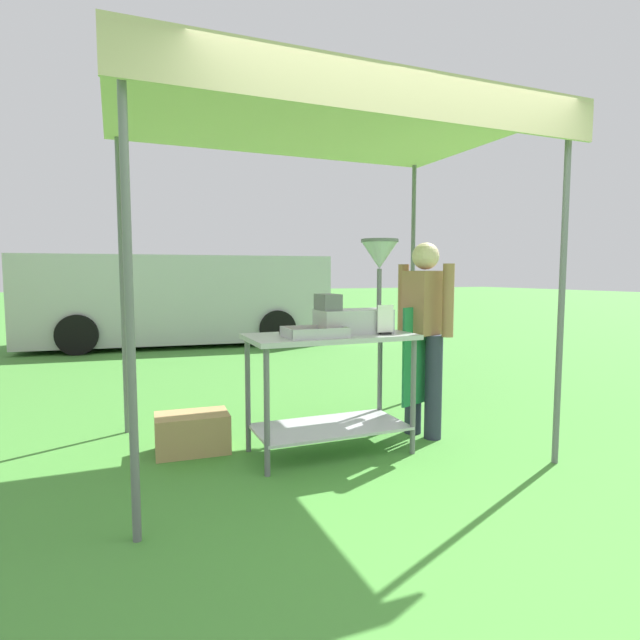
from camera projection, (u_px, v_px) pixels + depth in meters
ground_plane at (218, 354)px, 8.58m from camera, size 70.00×70.00×0.00m
stall_canopy at (325, 129)px, 3.72m from camera, size 3.03×2.11×2.52m
donut_cart at (330, 369)px, 3.79m from camera, size 1.24×0.61×0.91m
donut_tray at (315, 334)px, 3.62m from camera, size 0.43×0.29×0.07m
donut_fryer at (361, 296)px, 3.85m from camera, size 0.64×0.29×0.71m
menu_sign at (385, 322)px, 3.75m from camera, size 0.13×0.05×0.22m
vendor at (424, 329)px, 4.17m from camera, size 0.46×0.53×1.61m
supply_crate at (192, 433)px, 3.85m from camera, size 0.56×0.37×0.30m
van_silver at (181, 299)px, 9.82m from camera, size 5.67×2.48×1.69m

